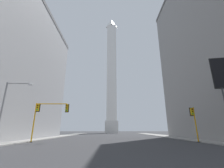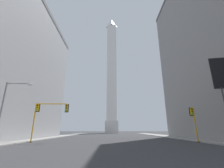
{
  "view_description": "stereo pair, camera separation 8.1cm",
  "coord_description": "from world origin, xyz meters",
  "px_view_note": "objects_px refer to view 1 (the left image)",
  "views": [
    {
      "loc": [
        -0.59,
        -0.6,
        1.8
      ],
      "look_at": [
        0.01,
        60.17,
        20.43
      ],
      "focal_mm": 24.0,
      "sensor_mm": 36.0,
      "label": 1
    },
    {
      "loc": [
        -0.51,
        -0.6,
        1.8
      ],
      "look_at": [
        0.01,
        60.17,
        20.43
      ],
      "focal_mm": 24.0,
      "sensor_mm": 36.0,
      "label": 2
    }
  ],
  "objects_px": {
    "obelisk": "(112,72)",
    "traffic_light_mid_left": "(47,112)",
    "traffic_light_mid_right": "(194,119)",
    "street_lamp": "(8,105)"
  },
  "relations": [
    {
      "from": "obelisk",
      "to": "traffic_light_mid_left",
      "type": "height_order",
      "value": "obelisk"
    },
    {
      "from": "traffic_light_mid_right",
      "to": "obelisk",
      "type": "bearing_deg",
      "value": 101.47
    },
    {
      "from": "traffic_light_mid_left",
      "to": "obelisk",
      "type": "bearing_deg",
      "value": 80.03
    },
    {
      "from": "traffic_light_mid_left",
      "to": "street_lamp",
      "type": "relative_size",
      "value": 0.81
    },
    {
      "from": "traffic_light_mid_left",
      "to": "traffic_light_mid_right",
      "type": "distance_m",
      "value": 23.18
    },
    {
      "from": "obelisk",
      "to": "traffic_light_mid_right",
      "type": "xyz_separation_m",
      "value": [
        12.43,
        -61.27,
        -31.9
      ]
    },
    {
      "from": "traffic_light_mid_left",
      "to": "traffic_light_mid_right",
      "type": "height_order",
      "value": "traffic_light_mid_left"
    },
    {
      "from": "obelisk",
      "to": "traffic_light_mid_left",
      "type": "distance_m",
      "value": 69.19
    },
    {
      "from": "obelisk",
      "to": "traffic_light_mid_left",
      "type": "relative_size",
      "value": 12.54
    },
    {
      "from": "traffic_light_mid_left",
      "to": "traffic_light_mid_right",
      "type": "xyz_separation_m",
      "value": [
        23.15,
        -0.28,
        -1.04
      ]
    }
  ]
}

